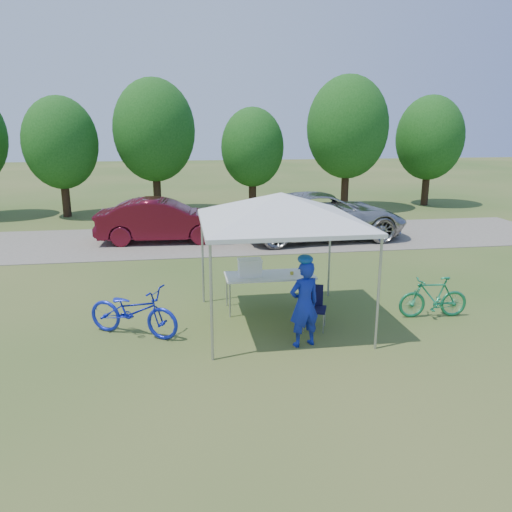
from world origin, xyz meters
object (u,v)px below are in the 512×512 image
(bike_green, at_px, (433,297))
(folding_table, at_px, (270,277))
(cooler, at_px, (250,267))
(minivan, at_px, (323,216))
(bike_blue, at_px, (133,311))
(folding_chair, at_px, (313,303))
(sedan, at_px, (163,220))
(cyclist, at_px, (304,304))

(bike_green, bearing_deg, folding_table, -102.07)
(cooler, relative_size, minivan, 0.09)
(bike_blue, bearing_deg, folding_chair, -65.27)
(folding_chair, relative_size, cooler, 1.70)
(folding_table, bearing_deg, sedan, 109.34)
(cooler, height_order, cyclist, cyclist)
(bike_blue, bearing_deg, folding_table, -44.00)
(folding_table, relative_size, bike_green, 1.32)
(cyclist, xyz_separation_m, bike_blue, (-3.17, 0.96, -0.32))
(minivan, bearing_deg, folding_chair, 158.38)
(cooler, xyz_separation_m, sedan, (-2.06, 7.14, -0.22))
(bike_green, relative_size, sedan, 0.33)
(folding_chair, distance_m, bike_blue, 3.58)
(folding_chair, distance_m, sedan, 8.87)
(folding_table, height_order, bike_blue, bike_blue)
(bike_blue, distance_m, bike_green, 6.25)
(folding_chair, xyz_separation_m, cyclist, (-0.41, -0.83, 0.30))
(folding_table, bearing_deg, folding_chair, -58.37)
(bike_blue, distance_m, sedan, 8.16)
(folding_chair, distance_m, cyclist, 0.98)
(cooler, relative_size, sedan, 0.11)
(minivan, bearing_deg, bike_blue, 137.85)
(folding_chair, height_order, cooler, cooler)
(folding_table, relative_size, minivan, 0.33)
(bike_green, distance_m, sedan, 10.04)
(minivan, height_order, sedan, minivan)
(cyclist, relative_size, bike_green, 1.10)
(bike_green, bearing_deg, cyclist, -68.14)
(bike_green, xyz_separation_m, minivan, (-0.20, 7.75, 0.41))
(minivan, bearing_deg, bike_green, 177.28)
(folding_chair, bearing_deg, bike_blue, -161.35)
(folding_table, relative_size, folding_chair, 2.24)
(cooler, xyz_separation_m, bike_green, (3.81, -1.00, -0.55))
(folding_chair, height_order, cyclist, cyclist)
(folding_chair, xyz_separation_m, bike_green, (2.67, 0.13, -0.07))
(cooler, distance_m, minivan, 7.66)
(folding_table, height_order, cyclist, cyclist)
(folding_chair, height_order, bike_green, bike_green)
(bike_green, bearing_deg, minivan, -174.07)
(folding_chair, bearing_deg, cyclist, -95.43)
(minivan, bearing_deg, sedan, 81.91)
(bike_blue, bearing_deg, cooler, -40.83)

